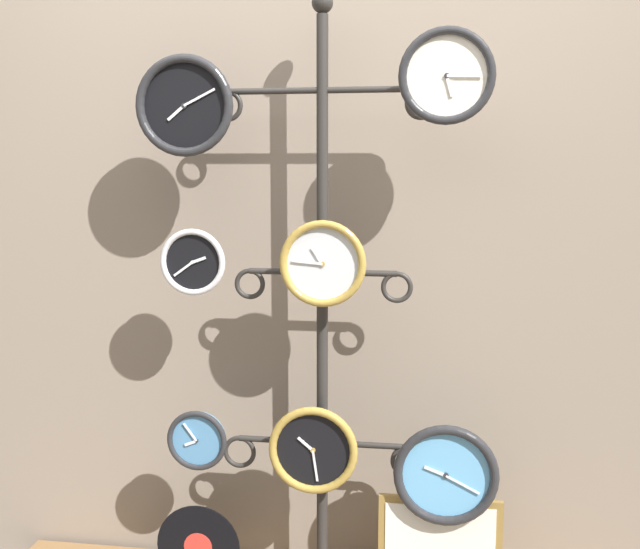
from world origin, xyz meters
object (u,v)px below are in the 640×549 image
at_px(clock_middle_center, 323,264).
at_px(vinyl_record, 198,546).
at_px(clock_middle_left, 193,262).
at_px(clock_bottom_left, 197,440).
at_px(display_stand, 322,390).
at_px(clock_top_right, 447,76).
at_px(clock_top_left, 185,106).
at_px(clock_bottom_center, 313,450).
at_px(clock_bottom_right, 446,475).

bearing_deg(clock_middle_center, vinyl_record, 178.60).
distance_m(clock_middle_left, clock_bottom_left, 0.58).
distance_m(display_stand, clock_top_right, 1.06).
bearing_deg(clock_middle_left, display_stand, 12.93).
height_order(clock_top_left, clock_bottom_center, clock_top_left).
bearing_deg(clock_bottom_left, vinyl_record, 147.46).
height_order(display_stand, clock_top_right, display_stand).
relative_size(clock_middle_center, clock_bottom_left, 1.33).
bearing_deg(clock_bottom_right, clock_bottom_left, 179.39).
bearing_deg(clock_top_left, vinyl_record, -42.76).
height_order(clock_top_right, clock_middle_center, clock_top_right).
bearing_deg(vinyl_record, clock_bottom_right, -0.95).
distance_m(clock_top_right, clock_bottom_center, 1.22).
bearing_deg(display_stand, clock_top_right, -17.18).
xyz_separation_m(clock_top_right, clock_bottom_right, (0.03, 0.01, -1.20)).
bearing_deg(vinyl_record, clock_bottom_left, -32.54).
relative_size(display_stand, vinyl_record, 6.97).
relative_size(clock_middle_center, clock_bottom_right, 0.82).
distance_m(display_stand, clock_middle_left, 0.59).
bearing_deg(clock_middle_left, clock_middle_center, -1.68).
bearing_deg(clock_bottom_right, clock_top_left, 178.22).
distance_m(clock_middle_center, vinyl_record, 1.05).
height_order(clock_top_right, vinyl_record, clock_top_right).
bearing_deg(clock_top_right, clock_middle_left, 178.14).
bearing_deg(clock_top_right, vinyl_record, 178.29).
bearing_deg(clock_middle_left, clock_bottom_left, -73.70).
relative_size(display_stand, clock_middle_left, 9.37).
bearing_deg(clock_middle_center, clock_middle_left, 178.32).
height_order(clock_middle_left, clock_bottom_left, clock_middle_left).
distance_m(clock_bottom_center, vinyl_record, 0.53).
relative_size(clock_middle_left, clock_bottom_left, 1.05).
distance_m(clock_top_left, clock_middle_center, 0.65).
relative_size(clock_top_left, vinyl_record, 1.10).
distance_m(display_stand, vinyl_record, 0.67).
height_order(display_stand, clock_middle_center, display_stand).
bearing_deg(clock_bottom_center, clock_top_right, -3.98).
height_order(clock_top_right, clock_bottom_center, clock_top_right).
distance_m(clock_middle_left, clock_middle_center, 0.41).
xyz_separation_m(clock_middle_left, vinyl_record, (-0.01, -0.00, -0.95)).
bearing_deg(clock_bottom_center, clock_middle_center, -23.65).
height_order(clock_middle_left, clock_bottom_center, clock_middle_left).
height_order(clock_top_left, clock_top_right, clock_top_right).
relative_size(clock_bottom_left, clock_bottom_center, 0.70).
distance_m(clock_top_right, clock_middle_left, 0.95).
bearing_deg(clock_top_left, clock_bottom_left, -39.34).
bearing_deg(vinyl_record, clock_top_left, 137.24).
xyz_separation_m(clock_top_left, vinyl_record, (0.01, -0.01, -1.44)).
height_order(display_stand, clock_bottom_right, display_stand).
bearing_deg(clock_middle_center, clock_bottom_left, 179.25).
bearing_deg(clock_top_right, clock_top_left, 177.45).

